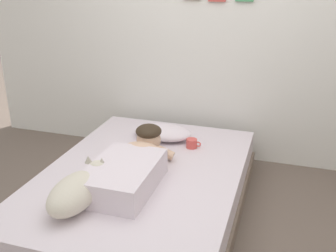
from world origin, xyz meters
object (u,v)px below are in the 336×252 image
Objects in this scene: pillow at (163,132)px; bed at (143,191)px; person_lying at (131,165)px; cell_phone at (101,169)px; coffee_cup at (192,143)px; dog at (78,190)px.

bed is at bearing -85.59° from pillow.
cell_phone is at bearing 167.63° from person_lying.
pillow is 0.75m from person_lying.
pillow is 0.74m from cell_phone.
pillow is at bearing 94.41° from bed.
person_lying is (-0.03, -0.13, 0.28)m from bed.
person_lying is 0.29m from cell_phone.
coffee_cup reaches higher than bed.
person_lying is 0.45m from dog.
person_lying reaches higher than cell_phone.
bed is 3.57× the size of dog.
coffee_cup is (0.47, 1.04, -0.07)m from dog.
coffee_cup reaches higher than cell_phone.
pillow is 4.16× the size of coffee_cup.
cell_phone is at bearing -133.37° from coffee_cup.
coffee_cup is 0.79m from cell_phone.
bed is 0.66m from pillow.
bed is at bearing 75.64° from person_lying.
person_lying is 6.57× the size of cell_phone.
coffee_cup is at bearing 64.17° from bed.
cell_phone is (-0.08, 0.46, -0.10)m from dog.
pillow is 3.71× the size of cell_phone.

